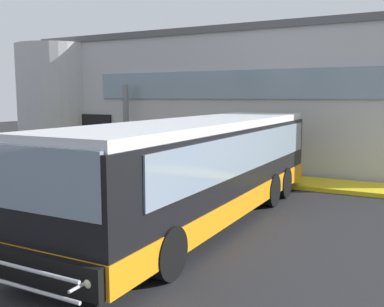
% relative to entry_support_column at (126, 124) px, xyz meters
% --- Properties ---
extents(ground_plane, '(80.00, 90.00, 0.02)m').
position_rel_entry_support_column_xyz_m(ground_plane, '(3.95, -5.40, -2.01)').
color(ground_plane, '#232326').
rests_on(ground_plane, ground).
extents(bay_paint_stripes, '(4.40, 3.96, 0.01)m').
position_rel_entry_support_column_xyz_m(bay_paint_stripes, '(5.95, -9.60, -2.00)').
color(bay_paint_stripes, silver).
rests_on(bay_paint_stripes, ground).
extents(terminal_building, '(21.16, 13.80, 6.32)m').
position_rel_entry_support_column_xyz_m(terminal_building, '(3.28, 6.19, 1.15)').
color(terminal_building, '#B7B7BC').
rests_on(terminal_building, ground).
extents(boarding_curb, '(23.36, 2.00, 0.15)m').
position_rel_entry_support_column_xyz_m(boarding_curb, '(3.95, -0.60, -1.93)').
color(boarding_curb, yellow).
rests_on(boarding_curb, ground).
extents(entry_support_column, '(0.28, 0.28, 3.71)m').
position_rel_entry_support_column_xyz_m(entry_support_column, '(0.00, 0.00, 0.00)').
color(entry_support_column, slate).
rests_on(entry_support_column, boarding_curb).
extents(bus_main_foreground, '(3.04, 11.62, 2.70)m').
position_rel_entry_support_column_xyz_m(bus_main_foreground, '(7.33, -6.67, -0.67)').
color(bus_main_foreground, black).
rests_on(bus_main_foreground, ground).
extents(passenger_near_column, '(0.38, 0.52, 1.68)m').
position_rel_entry_support_column_xyz_m(passenger_near_column, '(0.80, -0.37, -0.92)').
color(passenger_near_column, '#4C4233').
rests_on(passenger_near_column, boarding_curb).
extents(passenger_by_doorway, '(0.58, 0.30, 1.68)m').
position_rel_entry_support_column_xyz_m(passenger_by_doorway, '(2.04, -0.55, -0.92)').
color(passenger_by_doorway, '#1E2338').
rests_on(passenger_by_doorway, boarding_curb).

